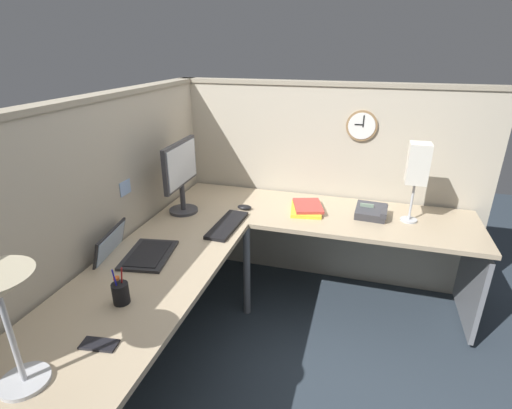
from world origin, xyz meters
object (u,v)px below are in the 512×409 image
Objects in this scene: cell_phone at (99,344)px; wall_clock at (362,126)px; keyboard at (227,225)px; pen_cup at (121,293)px; monitor at (181,172)px; laptop at (132,251)px; book_stack at (307,208)px; desk_lamp_paper at (418,166)px; computer_mouse at (244,207)px; office_phone at (372,212)px.

wall_clock is at bearing -33.05° from cell_phone.
keyboard is 2.39× the size of pen_cup.
monitor is 1.16× the size of laptop.
desk_lamp_paper is at bearing -88.03° from book_stack.
wall_clock is (1.24, -1.15, 0.53)m from laptop.
cell_phone is at bearing -164.20° from pen_cup.
computer_mouse reaches higher than keyboard.
keyboard is at bearing -13.86° from cell_phone.
book_stack is (1.29, -0.64, -0.03)m from pen_cup.
computer_mouse is 0.32× the size of book_stack.
keyboard is at bearing 175.65° from computer_mouse.
laptop is 2.40× the size of pen_cup.
keyboard is 2.99× the size of cell_phone.
book_stack reaches higher than cell_phone.
office_phone reaches higher than cell_phone.
laptop is 1.00× the size of keyboard.
desk_lamp_paper reaches higher than computer_mouse.
monitor is 1.55m from desk_lamp_paper.
monitor is 1.32m from wall_clock.
office_phone is 0.99× the size of wall_clock.
office_phone reaches higher than computer_mouse.
wall_clock reaches higher than book_stack.
desk_lamp_paper is at bearing -46.73° from cell_phone.
wall_clock is (0.35, -0.31, 0.54)m from book_stack.
computer_mouse is at bearing -27.23° from laptop.
pen_cup is 0.82× the size of office_phone.
book_stack is 0.71m from wall_clock.
wall_clock is (0.45, -0.74, 0.54)m from computer_mouse.
keyboard is (0.50, -0.39, -0.01)m from laptop.
wall_clock reaches higher than laptop.
keyboard is 0.30m from computer_mouse.
desk_lamp_paper is (0.42, -1.14, 0.37)m from keyboard.
keyboard is at bearing 134.35° from wall_clock.
laptop reaches higher than cell_phone.
laptop is at bearing 137.22° from wall_clock.
keyboard is 0.99m from office_phone.
computer_mouse is at bearing -13.58° from cell_phone.
wall_clock reaches higher than monitor.
cell_phone is 2.16m from wall_clock.
monitor is 3.47× the size of cell_phone.
laptop is at bearing 26.61° from pen_cup.
pen_cup is at bearing 169.91° from keyboard.
laptop is 0.71m from cell_phone.
office_phone reaches higher than book_stack.
pen_cup is at bearing 169.81° from computer_mouse.
computer_mouse is 1.45m from cell_phone.
computer_mouse is 0.47× the size of wall_clock.
cell_phone is at bearing 176.29° from keyboard.
keyboard is 1.95× the size of wall_clock.
pen_cup reaches higher than office_phone.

